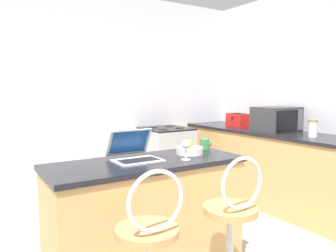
{
  "coord_description": "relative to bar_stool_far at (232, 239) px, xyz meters",
  "views": [
    {
      "loc": [
        -1.57,
        -1.37,
        1.39
      ],
      "look_at": [
        0.33,
        1.65,
        1.0
      ],
      "focal_mm": 35.0,
      "sensor_mm": 36.0,
      "label": 1
    }
  ],
  "objects": [
    {
      "name": "microwave",
      "position": [
        1.76,
        1.14,
        0.58
      ],
      "size": [
        0.5,
        0.39,
        0.3
      ],
      "color": "#2D2D30",
      "rests_on": "counter_right"
    },
    {
      "name": "mug_blue",
      "position": [
        1.98,
        2.15,
        0.48
      ],
      "size": [
        0.09,
        0.07,
        0.1
      ],
      "color": "#2D51AD",
      "rests_on": "counter_right"
    },
    {
      "name": "wine_glass_tall",
      "position": [
        -0.05,
        0.43,
        0.53
      ],
      "size": [
        0.07,
        0.07,
        0.14
      ],
      "color": "silver",
      "rests_on": "breakfast_bar"
    },
    {
      "name": "bar_stool_far",
      "position": [
        0.0,
        0.0,
        0.0
      ],
      "size": [
        0.4,
        0.4,
        1.01
      ],
      "color": "silver",
      "rests_on": "ground_plane"
    },
    {
      "name": "wall_back",
      "position": [
        0.2,
        2.53,
        0.83
      ],
      "size": [
        12.0,
        0.06,
        2.6
      ],
      "color": "silver",
      "rests_on": "ground_plane"
    },
    {
      "name": "storage_jar",
      "position": [
        1.72,
        0.64,
        0.52
      ],
      "size": [
        0.1,
        0.1,
        0.18
      ],
      "color": "silver",
      "rests_on": "counter_right"
    },
    {
      "name": "counter_right",
      "position": [
        1.79,
        0.97,
        -0.02
      ],
      "size": [
        0.68,
        3.1,
        0.9
      ],
      "color": "tan",
      "rests_on": "ground_plane"
    },
    {
      "name": "toaster",
      "position": [
        1.77,
        1.8,
        0.52
      ],
      "size": [
        0.2,
        0.28,
        0.18
      ],
      "color": "red",
      "rests_on": "counter_right"
    },
    {
      "name": "stove_range",
      "position": [
        0.88,
        2.18,
        -0.02
      ],
      "size": [
        0.57,
        0.61,
        0.91
      ],
      "color": "#9EA3A8",
      "rests_on": "ground_plane"
    },
    {
      "name": "laptop",
      "position": [
        -0.36,
        0.63,
        0.48
      ],
      "size": [
        0.32,
        0.31,
        0.21
      ],
      "color": "#B7BABF",
      "rests_on": "breakfast_bar"
    },
    {
      "name": "mug_green",
      "position": [
        0.32,
        0.68,
        0.47
      ],
      "size": [
        0.09,
        0.07,
        0.09
      ],
      "color": "#338447",
      "rests_on": "breakfast_bar"
    },
    {
      "name": "breakfast_bar",
      "position": [
        -0.29,
        0.56,
        -0.02
      ],
      "size": [
        1.4,
        0.56,
        0.9
      ],
      "color": "tan",
      "rests_on": "ground_plane"
    },
    {
      "name": "fruit_bowl",
      "position": [
        0.1,
        0.59,
        0.47
      ],
      "size": [
        0.21,
        0.21,
        0.11
      ],
      "color": "silver",
      "rests_on": "breakfast_bar"
    }
  ]
}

